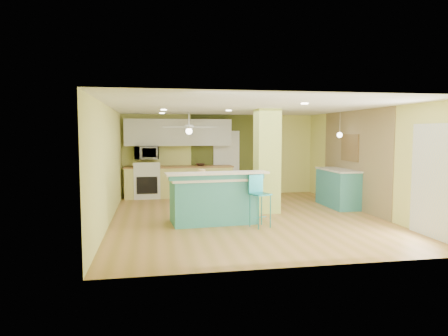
{
  "coord_description": "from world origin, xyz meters",
  "views": [
    {
      "loc": [
        -2.08,
        -8.81,
        1.91
      ],
      "look_at": [
        -0.43,
        0.4,
        1.11
      ],
      "focal_mm": 32.0,
      "sensor_mm": 36.0,
      "label": 1
    }
  ],
  "objects_px": {
    "side_counter": "(338,188)",
    "fruit_bowl": "(200,165)",
    "bar_stool": "(258,192)",
    "canister": "(202,174)",
    "peninsula": "(213,199)"
  },
  "relations": [
    {
      "from": "peninsula",
      "to": "fruit_bowl",
      "type": "xyz_separation_m",
      "value": [
        0.16,
        3.63,
        0.45
      ]
    },
    {
      "from": "fruit_bowl",
      "to": "canister",
      "type": "bearing_deg",
      "value": -96.36
    },
    {
      "from": "peninsula",
      "to": "canister",
      "type": "height_order",
      "value": "canister"
    },
    {
      "from": "side_counter",
      "to": "fruit_bowl",
      "type": "xyz_separation_m",
      "value": [
        -3.35,
        2.33,
        0.48
      ]
    },
    {
      "from": "side_counter",
      "to": "fruit_bowl",
      "type": "height_order",
      "value": "fruit_bowl"
    },
    {
      "from": "bar_stool",
      "to": "fruit_bowl",
      "type": "bearing_deg",
      "value": 78.51
    },
    {
      "from": "peninsula",
      "to": "side_counter",
      "type": "distance_m",
      "value": 3.75
    },
    {
      "from": "fruit_bowl",
      "to": "canister",
      "type": "height_order",
      "value": "canister"
    },
    {
      "from": "bar_stool",
      "to": "canister",
      "type": "xyz_separation_m",
      "value": [
        -1.11,
        0.42,
        0.36
      ]
    },
    {
      "from": "canister",
      "to": "fruit_bowl",
      "type": "bearing_deg",
      "value": 83.64
    },
    {
      "from": "side_counter",
      "to": "fruit_bowl",
      "type": "distance_m",
      "value": 4.11
    },
    {
      "from": "side_counter",
      "to": "fruit_bowl",
      "type": "relative_size",
      "value": 5.22
    },
    {
      "from": "bar_stool",
      "to": "side_counter",
      "type": "bearing_deg",
      "value": 13.48
    },
    {
      "from": "canister",
      "to": "peninsula",
      "type": "bearing_deg",
      "value": 22.57
    },
    {
      "from": "peninsula",
      "to": "canister",
      "type": "bearing_deg",
      "value": -162.02
    }
  ]
}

